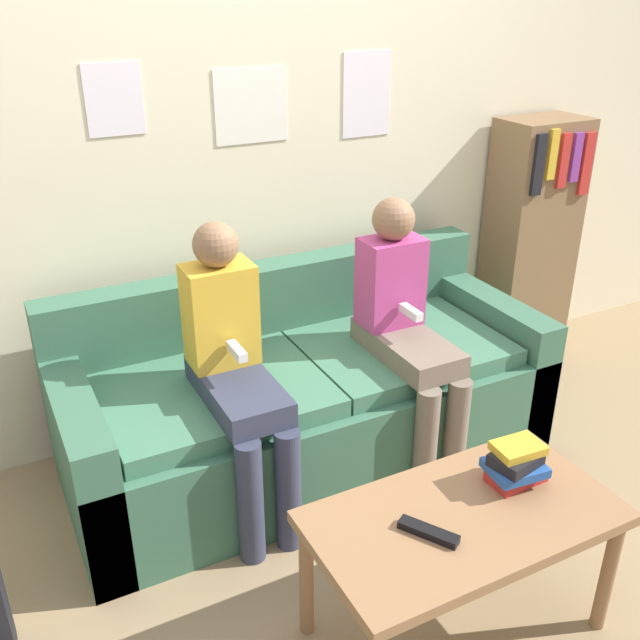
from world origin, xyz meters
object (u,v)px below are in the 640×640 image
(bookshelf, at_px, (530,242))
(coffee_table, at_px, (463,529))
(person_right, at_px, (406,326))
(person_left, at_px, (235,366))
(couch, at_px, (305,398))
(tv_remote, at_px, (428,532))

(bookshelf, bearing_deg, coffee_table, -136.83)
(person_right, height_order, bookshelf, bookshelf)
(coffee_table, bearing_deg, person_right, 67.61)
(person_left, xyz_separation_m, bookshelf, (1.78, 0.49, 0.01))
(couch, bearing_deg, bookshelf, 12.30)
(person_left, distance_m, bookshelf, 1.85)
(person_left, xyz_separation_m, person_right, (0.71, -0.00, -0.00))
(coffee_table, bearing_deg, tv_remote, -169.88)
(coffee_table, bearing_deg, bookshelf, 43.17)
(person_right, bearing_deg, person_left, 179.97)
(couch, xyz_separation_m, person_left, (-0.36, -0.18, 0.33))
(couch, height_order, tv_remote, couch)
(person_left, bearing_deg, tv_remote, -75.52)
(tv_remote, bearing_deg, coffee_table, -21.56)
(couch, xyz_separation_m, tv_remote, (-0.14, -1.04, 0.19))
(bookshelf, bearing_deg, couch, -167.70)
(couch, distance_m, coffee_table, 1.02)
(couch, height_order, person_left, person_left)
(couch, bearing_deg, coffee_table, -89.66)
(coffee_table, bearing_deg, person_left, 113.70)
(person_right, bearing_deg, coffee_table, -112.39)
(coffee_table, relative_size, tv_remote, 5.38)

